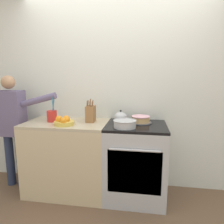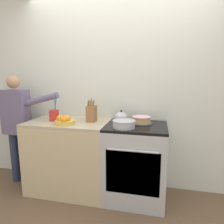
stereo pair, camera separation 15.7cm
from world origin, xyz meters
name	(u,v)px [view 2 (the right image)]	position (x,y,z in m)	size (l,w,h in m)	color
ground_plane	(109,209)	(0.00, 0.00, 0.00)	(16.00, 16.00, 0.00)	brown
wall_back	(120,91)	(0.00, 0.64, 1.30)	(8.00, 0.04, 2.60)	silver
counter_cabinet	(69,156)	(-0.61, 0.31, 0.46)	(1.02, 0.62, 0.93)	beige
stove_range	(135,162)	(0.26, 0.31, 0.47)	(0.71, 0.65, 0.93)	#B7BABF
layer_cake	(141,120)	(0.31, 0.41, 0.97)	(0.27, 0.27, 0.09)	#4C4C51
tea_kettle	(121,117)	(0.06, 0.39, 1.00)	(0.19, 0.16, 0.16)	#B7BABF
mixing_bowl	(124,124)	(0.13, 0.16, 0.97)	(0.26, 0.26, 0.09)	#B7BABF
knife_block	(92,113)	(-0.32, 0.37, 1.03)	(0.10, 0.15, 0.29)	olive
utensil_crock	(54,115)	(-0.80, 0.31, 1.00)	(0.12, 0.12, 0.32)	red
fruit_bowl	(65,121)	(-0.58, 0.16, 0.97)	(0.24, 0.24, 0.11)	gold
person_baker	(17,121)	(-1.38, 0.33, 0.89)	(0.89, 0.20, 1.51)	#283351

